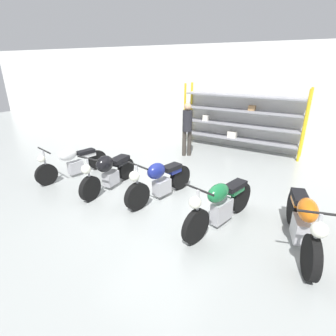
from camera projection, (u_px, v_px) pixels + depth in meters
The scene contains 9 objects.
ground_plane at pixel (159, 202), 5.99m from camera, with size 30.00×30.00×0.00m, color #9EA3A0.
back_wall at pixel (236, 97), 9.45m from camera, with size 30.00×0.08×3.60m.
shelving_rack at pixel (239, 118), 9.27m from camera, with size 4.22×0.63×2.26m.
motorcycle_white at pixel (73, 161), 7.19m from camera, with size 0.76×2.07×0.94m.
motorcycle_black at pixel (108, 171), 6.45m from camera, with size 0.61×1.95×1.02m.
motorcycle_blue at pixel (159, 180), 5.98m from camera, with size 0.72×1.99×1.02m.
motorcycle_green at pixel (220, 203), 4.97m from camera, with size 0.76×2.09×1.03m.
motorcycle_orange at pixel (303, 222), 4.37m from camera, with size 0.83×2.08×1.07m.
person_browsing at pixel (187, 125), 8.62m from camera, with size 0.45×0.45×1.77m.
Camera 1 is at (2.89, -4.41, 2.96)m, focal length 28.00 mm.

